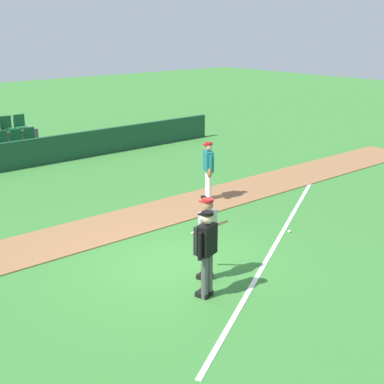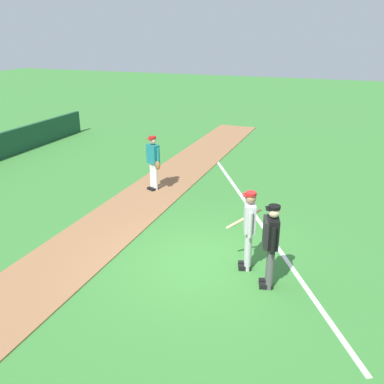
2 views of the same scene
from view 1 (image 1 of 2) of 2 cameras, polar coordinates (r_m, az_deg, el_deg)
name	(u,v)px [view 1 (image 1 of 2)]	position (r m, az deg, el deg)	size (l,w,h in m)	color
ground_plane	(172,265)	(12.13, -2.10, -7.68)	(80.00, 80.00, 0.00)	#387A33
infield_dirt_path	(103,229)	(14.32, -9.32, -3.82)	(28.00, 1.92, 0.03)	#936642
foul_line_chalk	(279,238)	(13.73, 9.10, -4.80)	(12.00, 0.10, 0.01)	white
batter_grey_jersey	(207,236)	(11.14, 1.63, -4.58)	(0.74, 0.69, 1.76)	#B2B2B2
umpire_home_plate	(206,249)	(10.42, 1.49, -6.00)	(0.57, 0.38, 1.76)	#4C4C4C
runner_teal_jersey	(208,169)	(16.20, 1.72, 2.43)	(0.44, 0.61, 1.76)	white
baseball	(289,231)	(14.12, 10.14, -4.08)	(0.07, 0.07, 0.07)	white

